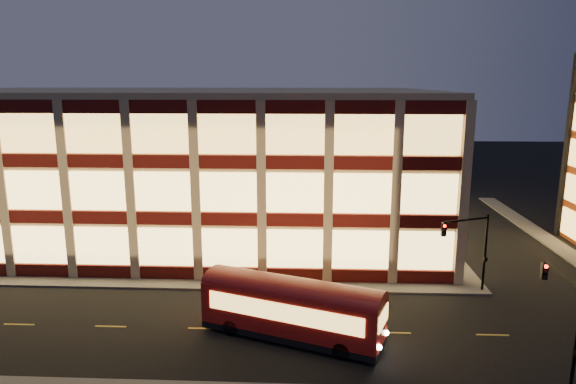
{
  "coord_description": "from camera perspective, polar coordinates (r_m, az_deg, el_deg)",
  "views": [
    {
      "loc": [
        10.74,
        -35.6,
        15.33
      ],
      "look_at": [
        8.69,
        8.0,
        5.88
      ],
      "focal_mm": 32.0,
      "sensor_mm": 36.0,
      "label": 1
    }
  ],
  "objects": [
    {
      "name": "ground",
      "position": [
        40.22,
        -13.24,
        -10.53
      ],
      "size": [
        200.0,
        200.0,
        0.0
      ],
      "primitive_type": "plane",
      "color": "black",
      "rests_on": "ground"
    },
    {
      "name": "sidewalk_office_south",
      "position": [
        41.97,
        -16.87,
        -9.65
      ],
      "size": [
        54.0,
        2.0,
        0.15
      ],
      "primitive_type": "cube",
      "color": "#514F4C",
      "rests_on": "ground"
    },
    {
      "name": "sidewalk_office_east",
      "position": [
        56.12,
        15.24,
        -3.99
      ],
      "size": [
        2.0,
        30.0,
        0.15
      ],
      "primitive_type": "cube",
      "color": "#514F4C",
      "rests_on": "ground"
    },
    {
      "name": "sidewalk_tower_west",
      "position": [
        59.5,
        25.66,
        -3.87
      ],
      "size": [
        2.0,
        30.0,
        0.15
      ],
      "primitive_type": "cube",
      "color": "#514F4C",
      "rests_on": "ground"
    },
    {
      "name": "office_building",
      "position": [
        54.86,
        -11.77,
        3.49
      ],
      "size": [
        50.45,
        30.45,
        14.5
      ],
      "color": "tan",
      "rests_on": "ground"
    },
    {
      "name": "traffic_signal_far",
      "position": [
        39.27,
        19.63,
        -5.12
      ],
      "size": [
        3.79,
        1.87,
        6.0
      ],
      "color": "black",
      "rests_on": "ground"
    },
    {
      "name": "traffic_signal_near",
      "position": [
        29.87,
        28.34,
        -11.36
      ],
      "size": [
        0.32,
        4.45,
        6.0
      ],
      "color": "black",
      "rests_on": "ground"
    },
    {
      "name": "trolley_bus",
      "position": [
        31.7,
        0.44,
        -12.49
      ],
      "size": [
        11.36,
        6.49,
        3.76
      ],
      "rotation": [
        0.0,
        0.0,
        -0.36
      ],
      "color": "#9B0A08",
      "rests_on": "ground"
    }
  ]
}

